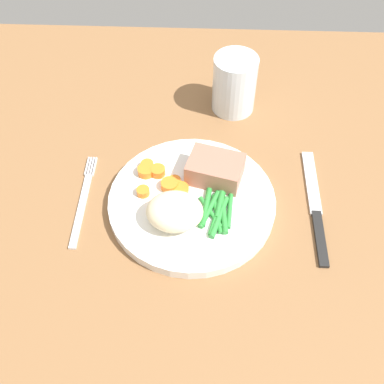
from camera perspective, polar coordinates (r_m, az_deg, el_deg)
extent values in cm
cube|color=brown|center=(69.94, -2.73, -2.02)|extent=(120.00, 90.00, 2.00)
cylinder|color=white|center=(68.60, 0.00, -0.94)|extent=(23.81, 23.81, 1.60)
cube|color=#A86B56|center=(69.01, 2.79, 2.73)|extent=(8.90, 7.38, 3.47)
ellipsoid|color=beige|center=(63.79, -2.08, -2.33)|extent=(7.67, 6.40, 4.21)
cylinder|color=orange|center=(69.19, -2.12, 1.27)|extent=(1.93, 1.93, 0.85)
cylinder|color=orange|center=(71.34, -5.36, 3.18)|extent=(1.88, 1.88, 1.07)
cylinder|color=orange|center=(68.58, -2.48, 0.83)|extent=(2.43, 2.43, 1.16)
cylinder|color=orange|center=(68.19, -5.85, 0.05)|extent=(1.84, 1.84, 1.04)
cylinder|color=orange|center=(70.58, -5.53, 2.53)|extent=(2.42, 2.42, 1.17)
cylinder|color=orange|center=(68.32, -1.36, 0.38)|extent=(2.32, 2.32, 0.81)
cylinder|color=orange|center=(70.36, -4.08, 2.50)|extent=(2.16, 2.16, 1.22)
cylinder|color=#2D8C38|center=(65.94, 2.23, -2.42)|extent=(3.51, 5.25, 0.65)
cylinder|color=#2D8C38|center=(66.54, 1.72, -1.56)|extent=(1.78, 7.21, 0.82)
cylinder|color=#2D8C38|center=(66.24, 4.52, -2.24)|extent=(1.10, 5.79, 0.66)
cylinder|color=#2D8C38|center=(65.39, 3.26, -3.01)|extent=(2.81, 6.87, 0.83)
cylinder|color=#2D8C38|center=(66.93, 3.38, -1.19)|extent=(1.76, 5.67, 0.87)
cylinder|color=#2D8C38|center=(65.83, 3.00, -2.62)|extent=(1.62, 6.41, 0.62)
cylinder|color=#2D8C38|center=(66.03, 3.75, -2.30)|extent=(1.42, 7.30, 0.81)
cylinder|color=#2D8C38|center=(66.16, 2.08, -2.05)|extent=(3.09, 6.38, 0.79)
cylinder|color=#2D8C38|center=(66.05, 3.07, -2.34)|extent=(2.61, 7.93, 0.65)
cube|color=silver|center=(70.08, -13.10, -2.10)|extent=(1.00, 13.00, 0.40)
cube|color=silver|center=(75.24, -12.41, 3.01)|extent=(0.24, 3.60, 0.40)
cube|color=silver|center=(75.14, -12.11, 3.00)|extent=(0.24, 3.60, 0.40)
cube|color=silver|center=(75.05, -11.81, 3.00)|extent=(0.24, 3.60, 0.40)
cube|color=silver|center=(74.96, -11.51, 2.99)|extent=(0.24, 3.60, 0.40)
cube|color=black|center=(67.80, 15.02, -5.37)|extent=(1.30, 9.00, 0.64)
cube|color=silver|center=(73.64, 14.07, 1.15)|extent=(1.70, 12.00, 0.40)
cylinder|color=silver|center=(80.63, 5.08, 12.71)|extent=(7.19, 7.19, 9.80)
cylinder|color=silver|center=(82.06, 4.97, 11.48)|extent=(6.62, 6.62, 5.26)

